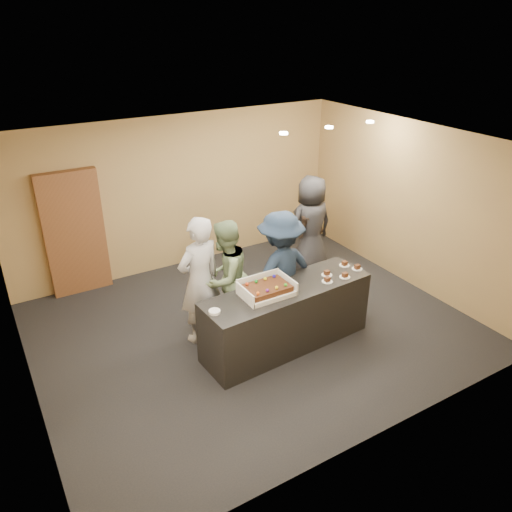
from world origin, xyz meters
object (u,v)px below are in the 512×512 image
at_px(serving_counter, 286,317).
at_px(person_sage_man, 225,278).
at_px(person_server_grey, 200,281).
at_px(person_brown_extra, 312,226).
at_px(plate_stack, 214,312).
at_px(cake_box, 266,291).
at_px(person_navy_man, 280,272).
at_px(sheet_cake, 267,288).
at_px(person_dark_suit, 311,226).
at_px(storage_cabinet, 75,234).

bearing_deg(serving_counter, person_sage_man, 120.81).
height_order(person_server_grey, person_sage_man, person_server_grey).
distance_m(serving_counter, person_server_grey, 1.28).
height_order(person_sage_man, person_brown_extra, person_sage_man).
distance_m(plate_stack, person_server_grey, 0.82).
distance_m(cake_box, plate_stack, 0.79).
bearing_deg(cake_box, person_navy_man, 40.24).
xyz_separation_m(sheet_cake, person_navy_man, (0.50, 0.45, -0.10)).
bearing_deg(person_server_grey, person_sage_man, 171.84).
height_order(person_sage_man, person_dark_suit, person_dark_suit).
xyz_separation_m(sheet_cake, plate_stack, (-0.78, -0.05, -0.08)).
height_order(cake_box, person_dark_suit, person_dark_suit).
height_order(serving_counter, person_brown_extra, person_brown_extra).
distance_m(plate_stack, person_brown_extra, 3.29).
xyz_separation_m(storage_cabinet, person_server_grey, (1.13, -2.26, -0.10)).
height_order(serving_counter, sheet_cake, sheet_cake).
bearing_deg(cake_box, person_sage_man, 105.35).
bearing_deg(cake_box, plate_stack, -174.34).
xyz_separation_m(serving_counter, person_navy_man, (0.18, 0.45, 0.44)).
relative_size(cake_box, sheet_cake, 1.17).
bearing_deg(serving_counter, storage_cabinet, 121.00).
bearing_deg(plate_stack, serving_counter, 2.74).
distance_m(cake_box, person_server_grey, 0.94).
height_order(sheet_cake, person_brown_extra, person_brown_extra).
distance_m(person_sage_man, person_brown_extra, 2.39).
xyz_separation_m(person_brown_extra, person_dark_suit, (-0.09, -0.09, 0.05)).
distance_m(person_sage_man, person_navy_man, 0.78).
xyz_separation_m(cake_box, person_brown_extra, (1.99, 1.69, -0.11)).
distance_m(person_server_grey, person_navy_man, 1.15).
distance_m(sheet_cake, plate_stack, 0.79).
xyz_separation_m(serving_counter, person_dark_suit, (1.58, 1.63, 0.43)).
relative_size(person_sage_man, person_navy_man, 0.94).
bearing_deg(plate_stack, sheet_cake, 3.86).
xyz_separation_m(storage_cabinet, person_brown_extra, (3.73, -1.29, -0.19)).
bearing_deg(storage_cabinet, cake_box, -59.76).
bearing_deg(person_sage_man, cake_box, 75.99).
distance_m(sheet_cake, person_sage_man, 0.82).
bearing_deg(person_brown_extra, storage_cabinet, -48.15).
bearing_deg(person_sage_man, person_navy_man, 126.05).
height_order(cake_box, person_brown_extra, person_brown_extra).
bearing_deg(person_navy_man, cake_box, 34.88).
relative_size(person_navy_man, person_dark_suit, 1.02).
bearing_deg(person_brown_extra, person_server_grey, -8.63).
relative_size(plate_stack, person_dark_suit, 0.08).
height_order(person_server_grey, person_dark_suit, person_server_grey).
bearing_deg(plate_stack, person_brown_extra, 32.53).
distance_m(plate_stack, person_dark_suit, 3.17).
height_order(serving_counter, person_sage_man, person_sage_man).
bearing_deg(person_dark_suit, person_brown_extra, -137.59).
relative_size(cake_box, person_server_grey, 0.36).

